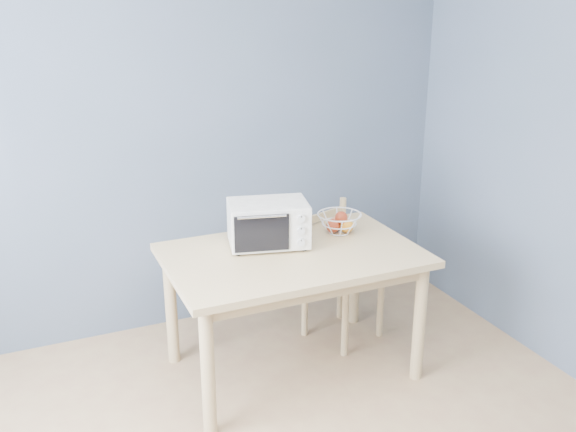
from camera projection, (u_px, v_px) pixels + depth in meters
name	position (u px, v px, depth m)	size (l,w,h in m)	color
room	(315.00, 272.00, 1.98)	(4.01, 4.51, 2.61)	tan
dining_table	(293.00, 269.00, 3.60)	(1.40, 0.90, 0.75)	tan
toaster_oven	(265.00, 223.00, 3.61)	(0.50, 0.40, 0.26)	white
fruit_basket	(339.00, 222.00, 3.83)	(0.34, 0.34, 0.14)	silver
dining_chair	(339.00, 274.00, 4.08)	(0.52, 0.52, 0.86)	tan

